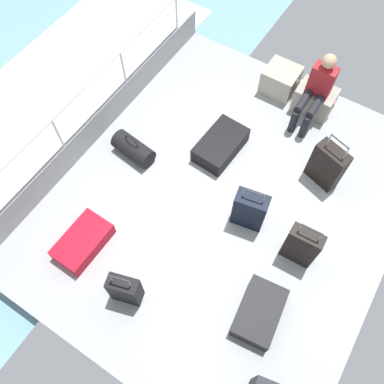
% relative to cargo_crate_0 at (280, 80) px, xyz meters
% --- Properties ---
extents(ground_plane, '(4.40, 5.20, 0.06)m').
position_rel_cargo_crate_0_xyz_m(ground_plane, '(0.30, -2.19, -0.24)').
color(ground_plane, '#939699').
extents(gunwale_port, '(0.06, 5.20, 0.45)m').
position_rel_cargo_crate_0_xyz_m(gunwale_port, '(-1.87, -2.19, 0.02)').
color(gunwale_port, '#939699').
rests_on(gunwale_port, ground_plane).
extents(railing_port, '(0.04, 4.20, 1.02)m').
position_rel_cargo_crate_0_xyz_m(railing_port, '(-1.87, -2.19, 0.57)').
color(railing_port, silver).
rests_on(railing_port, ground_plane).
extents(sea_wake, '(12.00, 12.00, 0.01)m').
position_rel_cargo_crate_0_xyz_m(sea_wake, '(-3.30, -2.19, -0.55)').
color(sea_wake, '#6B99A8').
rests_on(sea_wake, ground_plane).
extents(cargo_crate_0, '(0.55, 0.49, 0.42)m').
position_rel_cargo_crate_0_xyz_m(cargo_crate_0, '(0.00, 0.00, 0.00)').
color(cargo_crate_0, '#9E9989').
rests_on(cargo_crate_0, ground_plane).
extents(cargo_crate_1, '(0.61, 0.42, 0.42)m').
position_rel_cargo_crate_0_xyz_m(cargo_crate_1, '(0.62, -0.09, -0.00)').
color(cargo_crate_1, gray).
rests_on(cargo_crate_1, ground_plane).
extents(passenger_seated, '(0.34, 0.66, 1.12)m').
position_rel_cargo_crate_0_xyz_m(passenger_seated, '(0.62, -0.27, 0.38)').
color(passenger_seated, maroon).
rests_on(passenger_seated, ground_plane).
extents(suitcase_0, '(0.41, 0.20, 0.85)m').
position_rel_cargo_crate_0_xyz_m(suitcase_0, '(1.46, -2.42, 0.13)').
color(suitcase_0, black).
rests_on(suitcase_0, ground_plane).
extents(suitcase_1, '(0.40, 0.28, 0.74)m').
position_rel_cargo_crate_0_xyz_m(suitcase_1, '(-0.04, -3.98, 0.07)').
color(suitcase_1, black).
rests_on(suitcase_1, ground_plane).
extents(suitcase_2, '(0.55, 0.77, 0.24)m').
position_rel_cargo_crate_0_xyz_m(suitcase_2, '(1.40, -3.33, -0.09)').
color(suitcase_2, black).
rests_on(suitcase_2, ground_plane).
extents(suitcase_3, '(0.50, 0.34, 0.89)m').
position_rel_cargo_crate_0_xyz_m(suitcase_3, '(1.26, -1.18, 0.13)').
color(suitcase_3, black).
rests_on(suitcase_3, ground_plane).
extents(suitcase_5, '(0.54, 0.84, 0.26)m').
position_rel_cargo_crate_0_xyz_m(suitcase_5, '(-0.19, -1.53, -0.08)').
color(suitcase_5, black).
rests_on(suitcase_5, ground_plane).
extents(suitcase_6, '(0.45, 0.30, 0.79)m').
position_rel_cargo_crate_0_xyz_m(suitcase_6, '(0.69, -2.32, 0.11)').
color(suitcase_6, black).
rests_on(suitcase_6, ground_plane).
extents(suitcase_7, '(0.46, 0.76, 0.21)m').
position_rel_cargo_crate_0_xyz_m(suitcase_7, '(-0.91, -3.76, -0.10)').
color(suitcase_7, '#B70C1E').
rests_on(suitcase_7, ground_plane).
extents(duffel_bag, '(0.65, 0.37, 0.43)m').
position_rel_cargo_crate_0_xyz_m(duffel_bag, '(-1.21, -2.28, -0.06)').
color(duffel_bag, black).
rests_on(duffel_bag, ground_plane).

